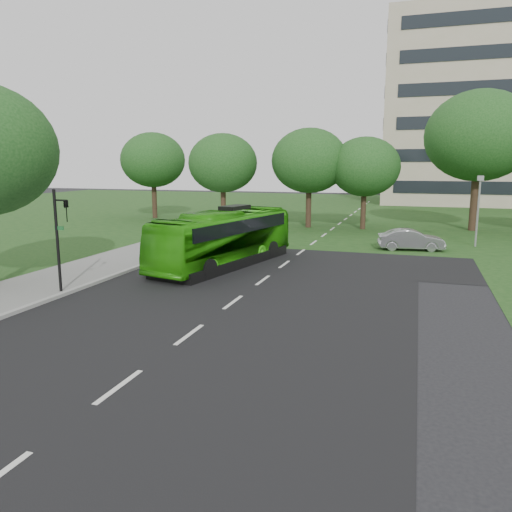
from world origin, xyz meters
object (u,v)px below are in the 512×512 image
Objects in this scene: tree_park_b at (309,161)px; tree_park_f at (153,160)px; bus at (224,238)px; tree_park_c at (365,167)px; sedan at (411,240)px; tree_park_d at (479,136)px; camera_pole at (479,201)px; tree_park_a at (223,163)px; traffic_light at (60,234)px.

tree_park_b is 16.68m from tree_park_f.
tree_park_f is 25.86m from bus.
sedan is (4.03, -9.62, -4.51)m from tree_park_c.
tree_park_c reaches higher than sedan.
tree_park_c is 0.68× the size of tree_park_d.
sedan is (9.54, 8.10, -0.81)m from bus.
tree_park_a is at bearing 168.99° from camera_pole.
tree_park_b is 1.80× the size of camera_pole.
traffic_light is (-18.36, -27.53, -5.02)m from tree_park_d.
tree_park_d is at bearing -1.16° from tree_park_f.
tree_park_c is at bearing 13.63° from sedan.
tree_park_a is 21.27m from tree_park_d.
camera_pole is at bearing -27.48° from tree_park_b.
tree_park_d reaches higher than tree_park_b.
bus is at bearing -68.18° from tree_park_a.
traffic_light is (-13.69, -16.04, 1.92)m from sedan.
sedan is at bearing -67.26° from tree_park_c.
tree_park_d reaches higher than sedan.
tree_park_b is 0.75× the size of tree_park_d.
tree_park_b is 0.99× the size of tree_park_f.
tree_park_d is 9.89m from camera_pole.
tree_park_a is 12.32m from tree_park_c.
tree_park_d is 29.84m from tree_park_f.
tree_park_c is 27.53m from traffic_light.
tree_park_b reaches higher than tree_park_a.
camera_pole is at bearing -40.23° from tree_park_c.
tree_park_b reaches higher than traffic_light.
traffic_light is at bearing -101.20° from tree_park_b.
tree_park_f is at bearing 173.29° from tree_park_c.
bus is (-14.21, -19.59, -6.13)m from tree_park_d.
tree_park_a is 18.67m from bus.
sedan is at bearing -28.40° from tree_park_a.
tree_park_d is 24.97m from bus.
tree_park_a reaches higher than traffic_light.
camera_pole reaches higher than sedan.
tree_park_c is 1.73× the size of traffic_light.
tree_park_b is at bearing 99.48° from bus.
traffic_light is at bearing -105.21° from bus.
tree_park_c is 21.23m from tree_park_f.
tree_park_d is 33.47m from traffic_light.
traffic_light is at bearing -110.63° from tree_park_c.
sedan is at bearing -140.41° from camera_pole.
sedan is (8.65, -9.38, -5.01)m from tree_park_b.
camera_pole is at bearing -16.56° from tree_park_a.
bus is (-0.89, -17.48, -4.21)m from tree_park_b.
tree_park_f reaches higher than tree_park_b.
tree_park_a is 0.96× the size of tree_park_b.
sedan is 5.45m from camera_pole.
traffic_light reaches higher than bus.
tree_park_a is 25.16m from traffic_light.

